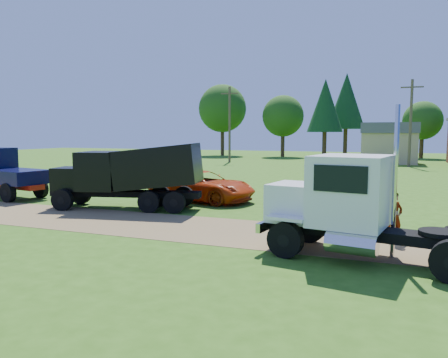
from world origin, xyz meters
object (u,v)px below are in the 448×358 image
(orange_pickup, at_px, (202,186))
(black_dump_truck, at_px, (132,173))
(white_semi_tractor, at_px, (353,206))
(spectator_a, at_px, (394,217))

(orange_pickup, bearing_deg, black_dump_truck, 157.87)
(white_semi_tractor, xyz_separation_m, black_dump_truck, (-10.25, 4.62, 0.22))
(white_semi_tractor, relative_size, orange_pickup, 1.29)
(white_semi_tractor, distance_m, spectator_a, 2.61)
(black_dump_truck, distance_m, spectator_a, 11.63)
(white_semi_tractor, bearing_deg, black_dump_truck, 165.18)
(white_semi_tractor, xyz_separation_m, orange_pickup, (-8.16, 7.92, -0.68))
(black_dump_truck, bearing_deg, white_semi_tractor, -37.70)
(orange_pickup, xyz_separation_m, spectator_a, (9.27, -5.64, 0.04))
(white_semi_tractor, distance_m, black_dump_truck, 11.25)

